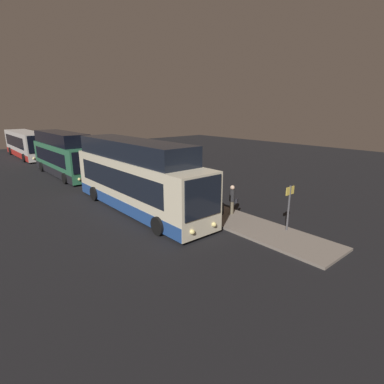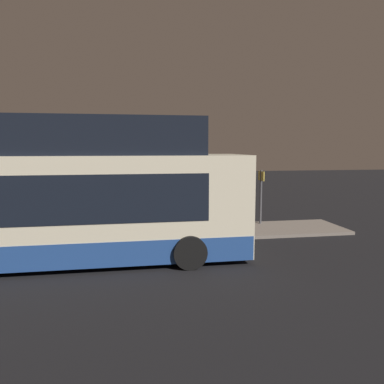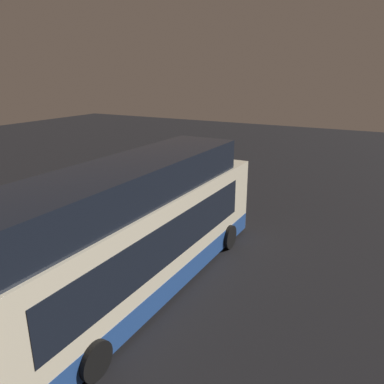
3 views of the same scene
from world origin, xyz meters
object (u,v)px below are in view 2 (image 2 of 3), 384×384
(bus_lead, at_px, (43,200))
(sign_post, at_px, (261,190))
(passenger_boarding, at_px, (156,210))
(suitcase, at_px, (172,223))
(passenger_with_bags, at_px, (94,209))
(trash_bin, at_px, (163,227))
(passenger_waiting, at_px, (182,205))

(bus_lead, relative_size, sign_post, 5.16)
(bus_lead, bearing_deg, passenger_boarding, 41.57)
(suitcase, bearing_deg, passenger_with_bags, 170.06)
(sign_post, xyz_separation_m, trash_bin, (-4.34, -1.49, -1.11))
(bus_lead, height_order, suitcase, bus_lead)
(passenger_waiting, bearing_deg, passenger_with_bags, -121.97)
(passenger_waiting, height_order, suitcase, passenger_waiting)
(bus_lead, distance_m, suitcase, 5.33)
(bus_lead, relative_size, suitcase, 13.18)
(passenger_boarding, xyz_separation_m, suitcase, (0.60, -0.05, -0.51))
(passenger_boarding, xyz_separation_m, passenger_with_bags, (-2.41, 0.48, 0.01))
(passenger_with_bags, distance_m, suitcase, 3.10)
(passenger_waiting, height_order, sign_post, sign_post)
(passenger_with_bags, bearing_deg, trash_bin, 53.57)
(bus_lead, xyz_separation_m, trash_bin, (3.72, 2.37, -1.44))
(passenger_waiting, height_order, trash_bin, passenger_waiting)
(passenger_with_bags, height_order, suitcase, passenger_with_bags)
(passenger_with_bags, relative_size, sign_post, 0.71)
(passenger_waiting, distance_m, sign_post, 3.49)
(passenger_waiting, distance_m, trash_bin, 1.61)
(bus_lead, xyz_separation_m, sign_post, (8.06, 3.87, -0.33))
(passenger_boarding, distance_m, trash_bin, 0.93)
(passenger_boarding, distance_m, passenger_waiting, 1.19)
(bus_lead, relative_size, passenger_waiting, 6.96)
(passenger_boarding, xyz_separation_m, sign_post, (4.54, 0.75, 0.59))
(bus_lead, height_order, passenger_waiting, bus_lead)
(bus_lead, height_order, passenger_boarding, bus_lead)
(bus_lead, height_order, sign_post, bus_lead)
(suitcase, xyz_separation_m, sign_post, (3.94, 0.79, 1.11))
(passenger_waiting, bearing_deg, sign_post, 63.62)
(passenger_boarding, distance_m, sign_post, 4.64)
(suitcase, relative_size, trash_bin, 1.39)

